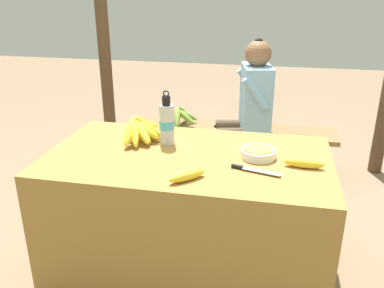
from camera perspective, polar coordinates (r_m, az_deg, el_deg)
ground_plane at (r=2.40m, az=-0.52°, el=-16.63°), size 12.00×12.00×0.00m
market_counter at (r=2.21m, az=-0.55°, el=-9.68°), size 1.42×0.80×0.68m
banana_bunch_ripe at (r=2.22m, az=-7.16°, el=2.27°), size 0.21×0.34×0.16m
serving_bowl at (r=2.04m, az=9.29°, el=-1.18°), size 0.18×0.18×0.05m
water_bottle at (r=2.16m, az=-3.57°, el=2.94°), size 0.08×0.08×0.29m
loose_banana_front at (r=1.78m, az=-0.72°, el=-4.46°), size 0.16×0.16×0.05m
loose_banana_side at (r=1.97m, az=15.45°, el=-2.62°), size 0.19×0.06×0.05m
knife at (r=1.89m, az=7.96°, el=-3.47°), size 0.23×0.08×0.02m
wooden_bench at (r=3.22m, az=5.62°, el=1.11°), size 1.58×0.32×0.43m
seated_vendor at (r=3.08m, az=8.03°, el=5.68°), size 0.45×0.42×1.12m
banana_bunch_green at (r=3.23m, az=-1.35°, el=4.02°), size 0.19×0.32×0.16m
support_post_near at (r=3.68m, az=-12.69°, el=18.49°), size 0.11×0.11×2.62m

